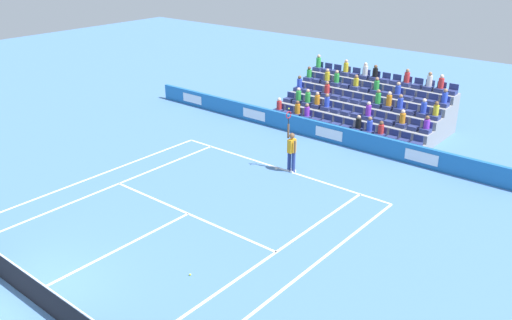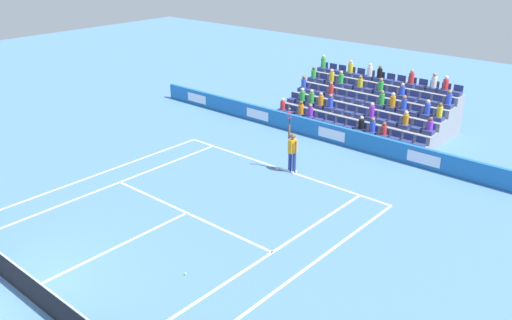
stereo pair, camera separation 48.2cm
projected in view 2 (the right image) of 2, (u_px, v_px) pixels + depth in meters
The scene contains 14 objects.
ground_plane at pixel (22, 293), 15.54m from camera, with size 80.00×80.00×0.00m, color #4C7AB2.
line_baseline at pixel (279, 168), 23.83m from camera, with size 10.97×0.10×0.01m, color white.
line_service at pixel (187, 213), 20.00m from camera, with size 8.23×0.10×0.01m, color white.
line_centre_service at pixel (115, 248), 17.77m from camera, with size 0.10×6.40×0.01m, color white.
line_singles_sideline_left at pixel (111, 186), 22.17m from camera, with size 0.10×11.89×0.01m, color white.
line_singles_sideline_right at pixel (263, 258), 17.21m from camera, with size 0.10×11.89×0.01m, color white.
line_doubles_sideline_left at pixel (92, 177), 22.99m from camera, with size 0.10×11.89×0.01m, color white.
line_doubles_sideline_right at pixel (298, 275), 16.38m from camera, with size 0.10×11.89×0.01m, color white.
line_centre_mark at pixel (277, 169), 23.76m from camera, with size 0.10×0.20×0.01m, color white.
sponsor_barrier at pixel (333, 134), 26.63m from camera, with size 24.08×0.22×0.90m.
tennis_net at pixel (19, 279), 15.35m from camera, with size 11.97×0.10×1.07m.
tennis_player at pixel (292, 151), 23.09m from camera, with size 0.52×0.38×2.85m.
stadium_stand at pixel (370, 110), 28.96m from camera, with size 8.68×4.75×3.05m.
loose_tennis_ball at pixel (185, 274), 16.37m from camera, with size 0.07×0.07×0.07m, color #D1E533.
Camera 2 is at (-13.51, 5.29, 9.57)m, focal length 37.80 mm.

